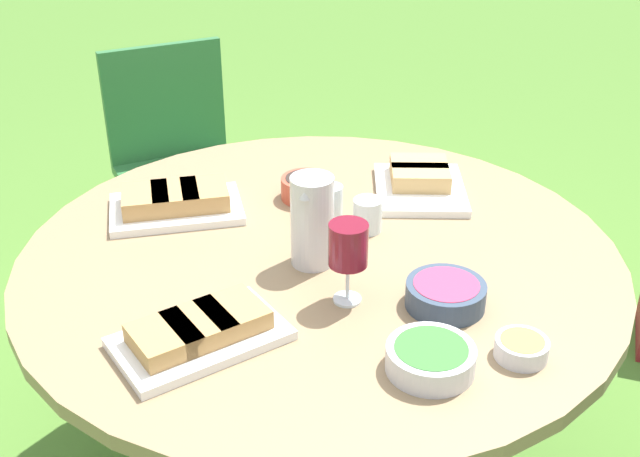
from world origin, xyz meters
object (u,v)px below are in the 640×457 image
(water_pitcher, at_px, (314,221))
(wine_glass, at_px, (348,247))
(dining_table, at_px, (320,287))
(chair_near_right, at_px, (178,152))

(water_pitcher, distance_m, wine_glass, 0.17)
(dining_table, relative_size, water_pitcher, 6.57)
(dining_table, xyz_separation_m, wine_glass, (0.17, 0.12, 0.23))
(dining_table, bearing_deg, wine_glass, 34.80)
(chair_near_right, relative_size, wine_glass, 4.89)
(dining_table, xyz_separation_m, chair_near_right, (-0.84, -0.84, -0.12))
(dining_table, xyz_separation_m, water_pitcher, (0.05, 0.00, 0.20))
(water_pitcher, bearing_deg, wine_glass, 44.01)
(chair_near_right, relative_size, water_pitcher, 4.19)
(water_pitcher, height_order, wine_glass, water_pitcher)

